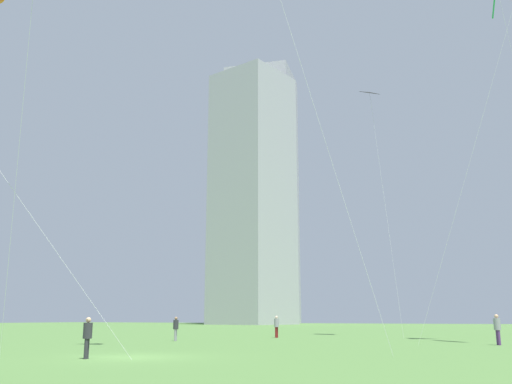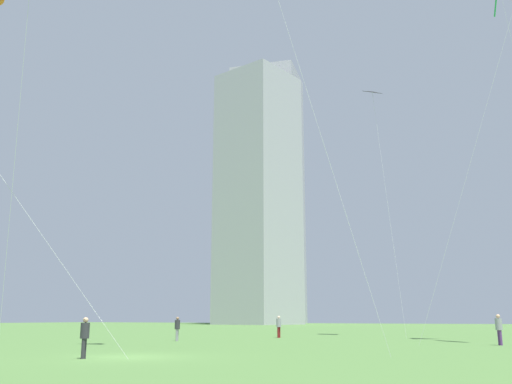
% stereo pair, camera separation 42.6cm
% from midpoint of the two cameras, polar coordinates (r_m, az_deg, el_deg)
% --- Properties ---
extents(ground, '(280.00, 280.00, 0.00)m').
position_cam_midpoint_polar(ground, '(23.35, -12.52, -16.19)').
color(ground, '#4C7538').
extents(person_standing_0, '(0.38, 0.38, 1.72)m').
position_cam_midpoint_polar(person_standing_0, '(35.41, 23.95, -12.55)').
color(person_standing_0, '#593372').
rests_on(person_standing_0, ground).
extents(person_standing_1, '(0.34, 0.34, 1.54)m').
position_cam_midpoint_polar(person_standing_1, '(22.81, -16.61, -13.83)').
color(person_standing_1, '#2D2D33').
rests_on(person_standing_1, ground).
extents(person_standing_2, '(0.35, 0.35, 1.59)m').
position_cam_midpoint_polar(person_standing_2, '(38.98, -7.74, -13.54)').
color(person_standing_2, gray).
rests_on(person_standing_2, ground).
extents(person_standing_4, '(0.37, 0.37, 1.68)m').
position_cam_midpoint_polar(person_standing_4, '(44.93, 2.63, -13.46)').
color(person_standing_4, maroon).
rests_on(person_standing_4, ground).
extents(kite_flying_4, '(3.73, 3.59, 22.10)m').
position_cam_midpoint_polar(kite_flying_4, '(52.22, 12.07, 9.91)').
color(kite_flying_4, silver).
rests_on(kite_flying_4, ground).
extents(distant_highrise_0, '(18.87, 18.82, 62.65)m').
position_cam_midpoint_polar(distant_highrise_0, '(138.17, 0.30, -0.32)').
color(distant_highrise_0, '#A8A8AD').
rests_on(distant_highrise_0, ground).
extents(distant_highrise_1, '(21.88, 20.69, 73.97)m').
position_cam_midpoint_polar(distant_highrise_1, '(162.16, 1.29, -0.14)').
color(distant_highrise_1, '#A8A8AD').
rests_on(distant_highrise_1, ground).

